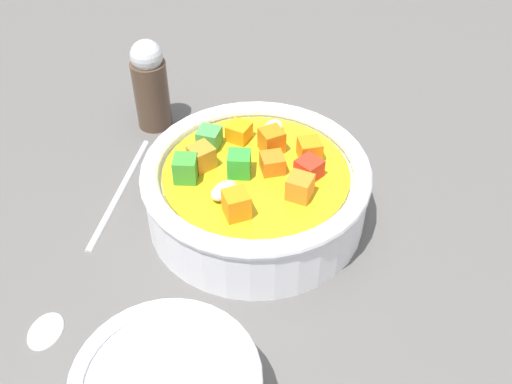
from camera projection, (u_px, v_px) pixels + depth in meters
The scene contains 4 objects.
ground_plane at pixel (256, 224), 51.90cm from camera, with size 140.00×140.00×2.00cm, color #565451.
soup_bowl_main at pixel (256, 188), 49.06cm from camera, with size 18.80×18.80×7.12cm.
spoon at pixel (79, 264), 46.66cm from camera, with size 9.45×23.27×0.97cm.
pepper_shaker at pixel (150, 85), 57.99cm from camera, with size 3.47×3.47×9.45cm.
Camera 1 is at (5.39, 35.90, 36.20)cm, focal length 41.41 mm.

